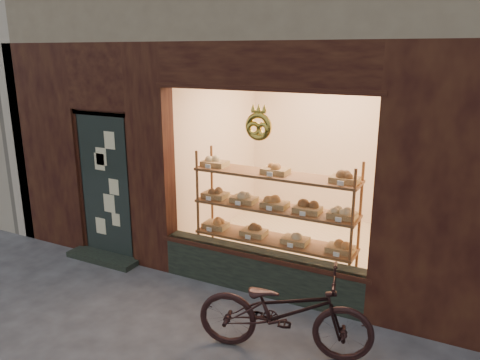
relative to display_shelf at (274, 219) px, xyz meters
The scene contains 2 objects.
display_shelf is the anchor object (origin of this frame).
bicycle 1.68m from the display_shelf, 63.03° to the right, with size 0.62×1.77×0.93m, color black.
Camera 1 is at (2.71, -2.82, 2.99)m, focal length 35.00 mm.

